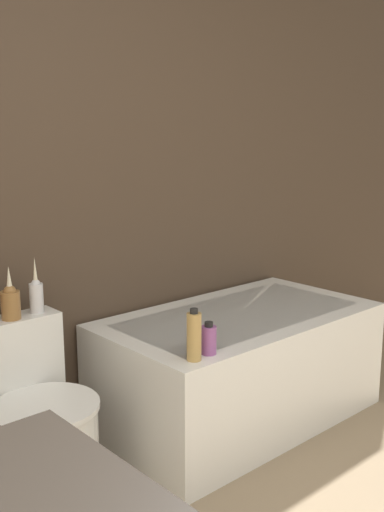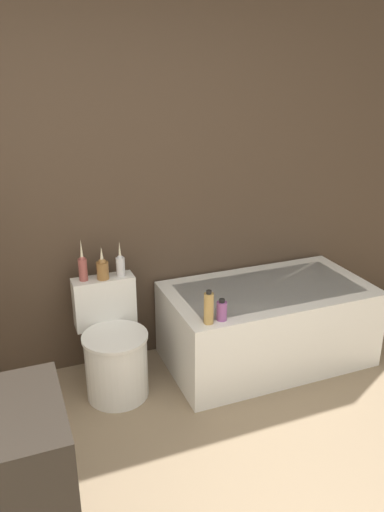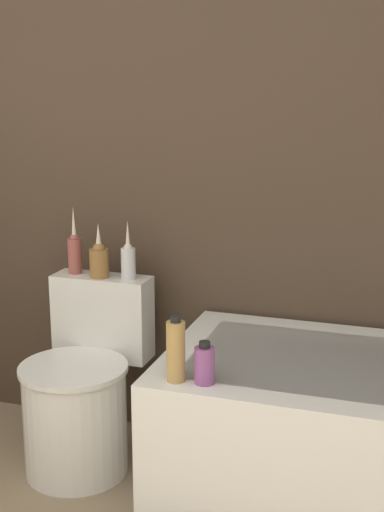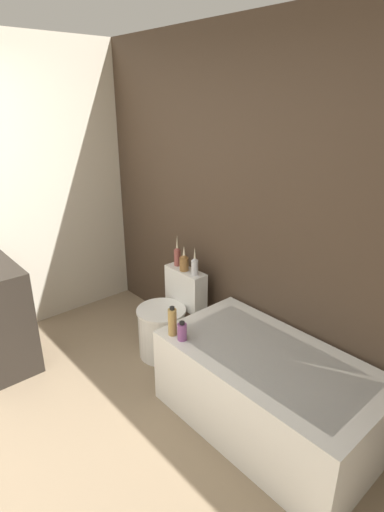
{
  "view_description": "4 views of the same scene",
  "coord_description": "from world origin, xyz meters",
  "px_view_note": "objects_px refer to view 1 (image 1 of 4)",
  "views": [
    {
      "loc": [
        -1.35,
        -0.15,
        1.47
      ],
      "look_at": [
        0.3,
        1.69,
        0.96
      ],
      "focal_mm": 42.0,
      "sensor_mm": 36.0,
      "label": 1
    },
    {
      "loc": [
        -0.89,
        -0.9,
        2.02
      ],
      "look_at": [
        0.11,
        1.64,
        0.97
      ],
      "focal_mm": 35.0,
      "sensor_mm": 36.0,
      "label": 2
    },
    {
      "loc": [
        0.87,
        -0.43,
        1.49
      ],
      "look_at": [
        0.18,
        1.69,
        0.94
      ],
      "focal_mm": 50.0,
      "sensor_mm": 36.0,
      "label": 3
    },
    {
      "loc": [
        2.03,
        0.09,
        2.1
      ],
      "look_at": [
        0.07,
        1.81,
        1.05
      ],
      "focal_mm": 28.0,
      "sensor_mm": 36.0,
      "label": 4
    }
  ],
  "objects_px": {
    "vase_bronze": "(36,294)",
    "shampoo_bottle_tall": "(194,336)",
    "shampoo_bottle_short": "(209,339)",
    "toilet": "(40,433)",
    "vase_silver": "(10,301)",
    "bathtub": "(239,366)"
  },
  "relations": [
    {
      "from": "bathtub",
      "to": "shampoo_bottle_tall",
      "type": "xyz_separation_m",
      "value": [
        -0.59,
        -0.31,
        0.38
      ]
    },
    {
      "from": "vase_silver",
      "to": "vase_bronze",
      "type": "bearing_deg",
      "value": 5.91
    },
    {
      "from": "bathtub",
      "to": "shampoo_bottle_short",
      "type": "distance_m",
      "value": 0.68
    },
    {
      "from": "shampoo_bottle_short",
      "to": "toilet",
      "type": "bearing_deg",
      "value": 151.05
    },
    {
      "from": "vase_bronze",
      "to": "shampoo_bottle_tall",
      "type": "xyz_separation_m",
      "value": [
        0.39,
        -0.55,
        -0.13
      ]
    },
    {
      "from": "toilet",
      "to": "shampoo_bottle_short",
      "type": "bearing_deg",
      "value": -28.95
    },
    {
      "from": "vase_bronze",
      "to": "shampoo_bottle_tall",
      "type": "height_order",
      "value": "vase_bronze"
    },
    {
      "from": "bathtub",
      "to": "vase_bronze",
      "type": "distance_m",
      "value": 1.14
    },
    {
      "from": "vase_silver",
      "to": "shampoo_bottle_short",
      "type": "xyz_separation_m",
      "value": [
        0.61,
        -0.53,
        -0.17
      ]
    },
    {
      "from": "vase_silver",
      "to": "shampoo_bottle_tall",
      "type": "bearing_deg",
      "value": -46.36
    },
    {
      "from": "bathtub",
      "to": "vase_bronze",
      "type": "relative_size",
      "value": 6.0
    },
    {
      "from": "toilet",
      "to": "vase_silver",
      "type": "xyz_separation_m",
      "value": [
        -0.0,
        0.19,
        0.5
      ]
    },
    {
      "from": "bathtub",
      "to": "vase_silver",
      "type": "height_order",
      "value": "vase_silver"
    },
    {
      "from": "vase_bronze",
      "to": "shampoo_bottle_short",
      "type": "xyz_separation_m",
      "value": [
        0.48,
        -0.54,
        -0.17
      ]
    },
    {
      "from": "bathtub",
      "to": "shampoo_bottle_short",
      "type": "height_order",
      "value": "shampoo_bottle_short"
    },
    {
      "from": "toilet",
      "to": "vase_bronze",
      "type": "xyz_separation_m",
      "value": [
        0.12,
        0.21,
        0.51
      ]
    },
    {
      "from": "shampoo_bottle_tall",
      "to": "bathtub",
      "type": "bearing_deg",
      "value": 27.68
    },
    {
      "from": "bathtub",
      "to": "shampoo_bottle_tall",
      "type": "height_order",
      "value": "shampoo_bottle_tall"
    },
    {
      "from": "vase_silver",
      "to": "shampoo_bottle_tall",
      "type": "xyz_separation_m",
      "value": [
        0.51,
        -0.54,
        -0.13
      ]
    },
    {
      "from": "toilet",
      "to": "shampoo_bottle_tall",
      "type": "bearing_deg",
      "value": -33.87
    },
    {
      "from": "vase_silver",
      "to": "toilet",
      "type": "bearing_deg",
      "value": -90.0
    },
    {
      "from": "bathtub",
      "to": "shampoo_bottle_short",
      "type": "xyz_separation_m",
      "value": [
        -0.5,
        -0.3,
        0.34
      ]
    }
  ]
}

